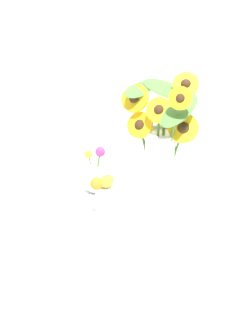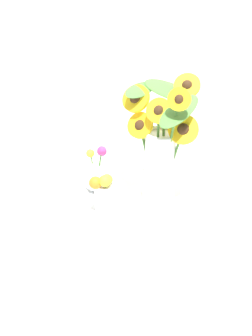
{
  "view_description": "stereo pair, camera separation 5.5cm",
  "coord_description": "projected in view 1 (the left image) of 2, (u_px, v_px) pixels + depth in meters",
  "views": [
    {
      "loc": [
        0.39,
        -0.92,
        0.74
      ],
      "look_at": [
        0.03,
        0.02,
        0.15
      ],
      "focal_mm": 42.0,
      "sensor_mm": 36.0,
      "label": 1
    },
    {
      "loc": [
        0.45,
        -0.9,
        0.74
      ],
      "look_at": [
        0.03,
        0.02,
        0.15
      ],
      "focal_mm": 42.0,
      "sensor_mm": 36.0,
      "label": 2
    }
  ],
  "objects": [
    {
      "name": "mason_jar_sunflowers",
      "position": [
        161.0,
        152.0,
        1.15
      ],
      "size": [
        0.24,
        0.2,
        0.41
      ],
      "color": "silver",
      "rests_on": "serving_tray"
    },
    {
      "name": "serving_tray",
      "position": [
        126.0,
        208.0,
        1.24
      ],
      "size": [
        0.49,
        0.49,
        0.02
      ],
      "color": "silver",
      "rests_on": "ground_plane"
    },
    {
      "name": "vase_small_center",
      "position": [
        106.0,
        194.0,
        1.16
      ],
      "size": [
        0.07,
        0.09,
        0.15
      ],
      "color": "white",
      "rests_on": "serving_tray"
    },
    {
      "name": "vase_bulb_right",
      "position": [
        95.0,
        176.0,
        1.28
      ],
      "size": [
        0.08,
        0.08,
        0.16
      ],
      "color": "white",
      "rests_on": "serving_tray"
    },
    {
      "name": "ground_plane",
      "position": [
        115.0,
        212.0,
        1.24
      ],
      "size": [
        6.0,
        6.0,
        0.0
      ],
      "primitive_type": "plane",
      "color": "silver"
    }
  ]
}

